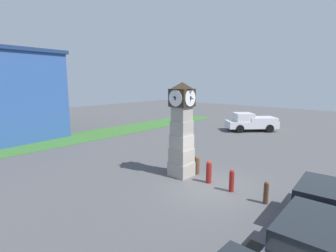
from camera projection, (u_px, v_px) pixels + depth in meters
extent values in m
plane|color=#4C4C4F|center=(209.00, 188.00, 12.66)|extent=(81.93, 81.93, 0.00)
cube|color=#9B968C|center=(181.00, 169.00, 14.23)|extent=(1.10, 1.10, 0.75)
cube|color=#9A958B|center=(181.00, 155.00, 14.10)|extent=(1.03, 1.03, 0.75)
cube|color=#A19C92|center=(182.00, 142.00, 13.97)|extent=(0.96, 0.96, 0.75)
cube|color=#A19C91|center=(182.00, 128.00, 13.84)|extent=(0.89, 0.89, 0.75)
cube|color=#9D978D|center=(182.00, 114.00, 13.71)|extent=(0.83, 0.83, 0.75)
cube|color=#2D2316|center=(182.00, 98.00, 13.56)|extent=(1.02, 1.02, 0.92)
cylinder|color=white|center=(174.00, 97.00, 13.91)|extent=(0.84, 0.04, 0.84)
cube|color=black|center=(174.00, 97.00, 13.93)|extent=(0.06, 0.16, 0.16)
cube|color=black|center=(174.00, 97.00, 13.93)|extent=(0.04, 0.04, 0.31)
cylinder|color=white|center=(190.00, 98.00, 13.22)|extent=(0.84, 0.04, 0.84)
cube|color=black|center=(191.00, 98.00, 13.20)|extent=(0.06, 0.07, 0.19)
cube|color=black|center=(191.00, 98.00, 13.20)|extent=(0.04, 0.32, 0.09)
cylinder|color=white|center=(188.00, 97.00, 13.96)|extent=(0.04, 0.84, 0.84)
cube|color=black|center=(189.00, 97.00, 13.98)|extent=(0.09, 0.06, 0.19)
cube|color=black|center=(189.00, 97.00, 13.98)|extent=(0.16, 0.04, 0.31)
cylinder|color=white|center=(175.00, 98.00, 13.17)|extent=(0.04, 0.84, 0.84)
cube|color=black|center=(175.00, 98.00, 13.15)|extent=(0.07, 0.06, 0.19)
cube|color=black|center=(175.00, 98.00, 13.15)|extent=(0.30, 0.04, 0.17)
pyramid|color=#2D2316|center=(182.00, 85.00, 13.46)|extent=(1.07, 1.07, 0.34)
cylinder|color=brown|center=(197.00, 167.00, 14.49)|extent=(0.31, 0.31, 0.82)
sphere|color=brown|center=(197.00, 159.00, 14.42)|extent=(0.28, 0.28, 0.28)
cylinder|color=maroon|center=(209.00, 173.00, 13.20)|extent=(0.28, 0.28, 0.98)
sphere|color=maroon|center=(209.00, 163.00, 13.10)|extent=(0.25, 0.25, 0.25)
cylinder|color=maroon|center=(232.00, 182.00, 12.15)|extent=(0.23, 0.23, 0.93)
sphere|color=maroon|center=(232.00, 172.00, 12.06)|extent=(0.21, 0.21, 0.21)
cylinder|color=brown|center=(266.00, 194.00, 10.96)|extent=(0.21, 0.21, 0.85)
sphere|color=brown|center=(267.00, 184.00, 10.88)|extent=(0.19, 0.19, 0.19)
cube|color=silver|center=(315.00, 247.00, 7.17)|extent=(4.54, 1.90, 0.69)
cube|color=#1E2328|center=(315.00, 231.00, 6.81)|extent=(2.51, 1.71, 0.59)
cylinder|color=black|center=(295.00, 225.00, 8.81)|extent=(0.64, 0.23, 0.64)
cube|color=navy|center=(326.00, 207.00, 9.40)|extent=(4.28, 2.22, 0.69)
cube|color=#1E2328|center=(327.00, 194.00, 9.04)|extent=(2.40, 1.93, 0.59)
cylinder|color=black|center=(304.00, 196.00, 11.01)|extent=(0.65, 0.26, 0.64)
cylinder|color=black|center=(289.00, 222.00, 9.00)|extent=(0.65, 0.26, 0.64)
cube|color=silver|center=(251.00, 124.00, 26.83)|extent=(4.96, 4.96, 0.70)
cube|color=silver|center=(243.00, 117.00, 26.65)|extent=(2.59, 2.59, 0.80)
cube|color=silver|center=(261.00, 119.00, 26.80)|extent=(3.37, 3.37, 0.36)
cylinder|color=black|center=(240.00, 129.00, 25.86)|extent=(0.76, 0.76, 0.80)
cylinder|color=black|center=(234.00, 126.00, 27.73)|extent=(0.76, 0.76, 0.80)
cylinder|color=black|center=(270.00, 129.00, 26.04)|extent=(0.76, 0.76, 0.80)
cylinder|color=black|center=(262.00, 125.00, 27.91)|extent=(0.76, 0.76, 0.80)
cube|color=#386B2D|center=(11.00, 149.00, 19.64)|extent=(49.16, 4.33, 0.04)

